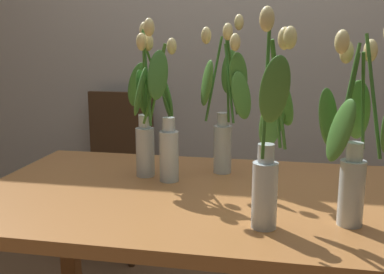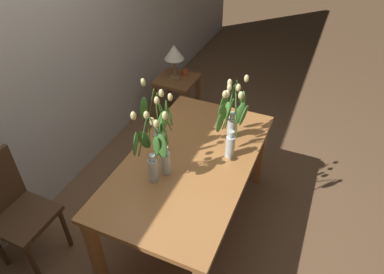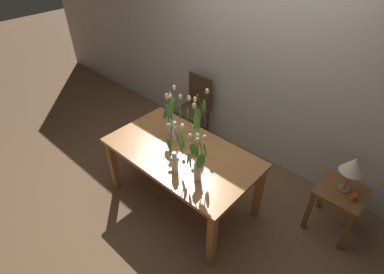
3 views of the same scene
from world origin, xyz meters
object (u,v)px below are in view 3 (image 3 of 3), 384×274
at_px(tulip_vase_1, 172,118).
at_px(tulip_vase_4, 176,154).
at_px(tulip_vase_2, 173,125).
at_px(tulip_vase_3, 197,162).
at_px(dining_table, 182,158).
at_px(table_lamp, 353,166).
at_px(tulip_vase_0, 196,122).
at_px(side_table, 339,198).
at_px(pillar_candle, 353,197).
at_px(dining_chair, 195,104).

height_order(tulip_vase_1, tulip_vase_4, tulip_vase_4).
xyz_separation_m(tulip_vase_2, tulip_vase_3, (0.60, -0.29, 0.04)).
height_order(dining_table, tulip_vase_1, tulip_vase_1).
xyz_separation_m(dining_table, table_lamp, (1.41, 0.80, 0.21)).
xyz_separation_m(tulip_vase_0, side_table, (1.42, 0.55, -0.55)).
xyz_separation_m(side_table, pillar_candle, (0.11, -0.06, 0.16)).
distance_m(tulip_vase_3, tulip_vase_4, 0.22).
bearing_deg(tulip_vase_3, tulip_vase_2, 154.22).
bearing_deg(side_table, dining_table, -150.98).
bearing_deg(tulip_vase_4, tulip_vase_2, 138.76).
xyz_separation_m(tulip_vase_0, table_lamp, (1.42, 0.57, -0.12)).
height_order(table_lamp, pillar_candle, table_lamp).
height_order(tulip_vase_0, table_lamp, tulip_vase_0).
bearing_deg(tulip_vase_1, side_table, 20.42).
bearing_deg(tulip_vase_2, tulip_vase_4, -41.24).
relative_size(tulip_vase_0, dining_chair, 0.63).
height_order(tulip_vase_2, dining_chair, tulip_vase_2).
height_order(dining_table, pillar_candle, dining_table).
xyz_separation_m(tulip_vase_2, table_lamp, (1.63, 0.71, -0.06)).
xyz_separation_m(tulip_vase_1, tulip_vase_4, (0.45, -0.40, 0.00)).
bearing_deg(pillar_candle, tulip_vase_1, -162.45).
bearing_deg(tulip_vase_2, side_table, 22.83).
height_order(side_table, table_lamp, table_lamp).
xyz_separation_m(tulip_vase_3, tulip_vase_4, (-0.22, -0.05, -0.00)).
bearing_deg(tulip_vase_0, dining_chair, 132.13).
distance_m(dining_table, tulip_vase_1, 0.44).
bearing_deg(tulip_vase_2, table_lamp, 23.42).
height_order(tulip_vase_2, pillar_candle, tulip_vase_2).
bearing_deg(tulip_vase_0, side_table, 21.19).
distance_m(tulip_vase_4, pillar_candle, 1.70).
bearing_deg(side_table, table_lamp, 89.97).
xyz_separation_m(tulip_vase_1, tulip_vase_2, (0.06, -0.06, -0.03)).
distance_m(dining_table, tulip_vase_4, 0.43).
height_order(tulip_vase_3, table_lamp, tulip_vase_3).
distance_m(tulip_vase_1, pillar_candle, 1.92).
relative_size(dining_table, table_lamp, 4.02).
bearing_deg(pillar_candle, tulip_vase_0, -162.22).
height_order(tulip_vase_1, tulip_vase_3, tulip_vase_1).
distance_m(tulip_vase_3, pillar_candle, 1.51).
bearing_deg(dining_table, tulip_vase_3, -26.82).
height_order(tulip_vase_0, side_table, tulip_vase_0).
distance_m(side_table, table_lamp, 0.42).
xyz_separation_m(dining_chair, side_table, (2.17, -0.28, -0.09)).
bearing_deg(dining_chair, tulip_vase_1, -62.15).
xyz_separation_m(tulip_vase_4, table_lamp, (1.24, 1.05, -0.10)).
relative_size(tulip_vase_3, table_lamp, 1.37).
bearing_deg(dining_table, tulip_vase_1, 150.87).
distance_m(dining_table, dining_chair, 1.31).
distance_m(tulip_vase_3, table_lamp, 1.44).
xyz_separation_m(dining_table, tulip_vase_3, (0.39, -0.19, 0.31)).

